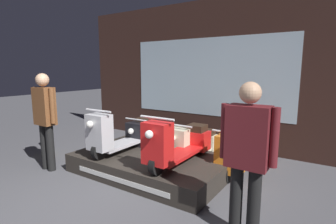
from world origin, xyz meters
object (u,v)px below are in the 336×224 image
scooter_display_left (123,134)px  scooter_backrow_0 (154,138)px  person_left_browsing (45,115)px  person_right_browsing (247,151)px  scooter_backrow_2 (240,154)px  scooter_display_right (178,144)px  scooter_backrow_1 (193,145)px  street_bollard (49,131)px

scooter_display_left → scooter_backrow_0: 0.99m
person_left_browsing → person_right_browsing: bearing=-0.0°
scooter_backrow_2 → person_right_browsing: size_ratio=0.97×
scooter_display_right → scooter_backrow_1: (-0.25, 0.95, -0.30)m
street_bollard → person_left_browsing: bearing=-33.6°
scooter_backrow_1 → street_bollard: street_bollard is taller
scooter_display_left → person_left_browsing: size_ratio=0.95×
scooter_backrow_2 → person_right_browsing: 1.98m
scooter_backrow_1 → scooter_display_right: bearing=-75.4°
scooter_display_left → scooter_display_right: 1.13m
scooter_backrow_2 → street_bollard: (-3.65, -1.20, 0.15)m
scooter_display_left → person_left_browsing: bearing=-140.8°
scooter_backrow_1 → person_left_browsing: size_ratio=0.95×
scooter_display_right → scooter_backrow_0: (-1.15, 0.95, -0.30)m
scooter_backrow_0 → scooter_backrow_2: same height
person_left_browsing → scooter_backrow_2: bearing=32.3°
scooter_backrow_2 → scooter_backrow_0: bearing=180.0°
scooter_display_right → person_left_browsing: (-2.13, -0.82, 0.35)m
scooter_backrow_2 → person_left_browsing: size_ratio=0.95×
scooter_display_right → street_bollard: (-2.99, -0.25, -0.15)m
scooter_backrow_2 → scooter_display_right: bearing=-124.8°
scooter_display_right → street_bollard: bearing=-175.2°
scooter_backrow_1 → scooter_backrow_2: (0.90, 0.00, 0.00)m
scooter_display_right → person_right_browsing: person_right_browsing is taller
scooter_display_left → scooter_backrow_2: 2.04m
scooter_display_right → person_left_browsing: person_left_browsing is taller
scooter_backrow_0 → street_bollard: (-1.84, -1.20, 0.15)m
scooter_display_right → person_right_browsing: (1.29, -0.82, 0.34)m
scooter_display_left → person_right_browsing: 2.58m
scooter_display_right → scooter_backrow_1: 1.02m
scooter_backrow_0 → person_left_browsing: size_ratio=0.95×
scooter_backrow_1 → scooter_display_left: bearing=-133.0°
scooter_backrow_0 → person_right_browsing: person_right_browsing is taller
scooter_backrow_1 → person_right_browsing: person_right_browsing is taller
scooter_backrow_1 → scooter_backrow_2: size_ratio=1.00×
scooter_backrow_1 → person_left_browsing: bearing=-136.9°
scooter_backrow_1 → person_left_browsing: person_left_browsing is taller
scooter_backrow_0 → street_bollard: size_ratio=1.73×
scooter_backrow_0 → scooter_backrow_1: (0.90, 0.00, 0.00)m
scooter_display_right → street_bollard: scooter_display_right is taller
scooter_display_right → scooter_backrow_1: bearing=104.6°
scooter_display_right → person_right_browsing: 1.56m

